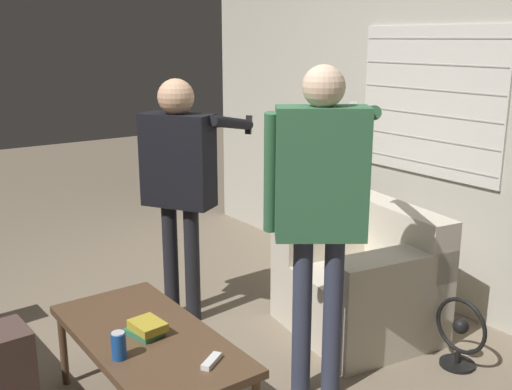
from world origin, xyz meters
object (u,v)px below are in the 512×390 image
object	(u,v)px
person_left_standing	(179,170)
spare_remote	(211,361)
armchair_beige	(364,282)
book_stack	(146,328)
person_right_standing	(320,193)
soda_can	(119,346)
coffee_table	(148,342)
floor_fan	(460,333)

from	to	relation	value
person_left_standing	spare_remote	xyz separation A→B (m)	(1.29, -0.57, -0.55)
armchair_beige	book_stack	world-z (taller)	armchair_beige
person_right_standing	spare_remote	xyz separation A→B (m)	(0.11, -0.71, -0.63)
book_stack	soda_can	size ratio (longest dim) A/B	1.56
person_right_standing	book_stack	xyz separation A→B (m)	(-0.29, -0.82, -0.60)
person_left_standing	spare_remote	world-z (taller)	person_left_standing
armchair_beige	spare_remote	size ratio (longest dim) A/B	7.58
person_right_standing	soda_can	distance (m)	1.18
armchair_beige	person_left_standing	size ratio (longest dim) A/B	0.63
person_right_standing	book_stack	size ratio (longest dim) A/B	8.68
person_left_standing	spare_remote	bearing A→B (deg)	-55.19
coffee_table	floor_fan	size ratio (longest dim) A/B	2.84
person_left_standing	book_stack	size ratio (longest dim) A/B	8.07
person_left_standing	spare_remote	distance (m)	1.51
armchair_beige	person_left_standing	distance (m)	1.37
coffee_table	floor_fan	distance (m)	1.76
person_left_standing	person_right_standing	size ratio (longest dim) A/B	0.93
book_stack	soda_can	bearing A→B (deg)	-56.82
coffee_table	person_left_standing	bearing A→B (deg)	142.56
soda_can	spare_remote	world-z (taller)	soda_can
person_right_standing	floor_fan	xyz separation A→B (m)	(0.30, 0.83, -0.89)
book_stack	soda_can	xyz separation A→B (m)	(0.13, -0.19, 0.03)
person_left_standing	coffee_table	bearing A→B (deg)	-68.74
armchair_beige	person_left_standing	bearing A→B (deg)	54.69
spare_remote	person_right_standing	bearing A→B (deg)	66.73
person_left_standing	book_stack	world-z (taller)	person_left_standing
person_right_standing	coffee_table	bearing A→B (deg)	-163.94
spare_remote	floor_fan	distance (m)	1.57
spare_remote	soda_can	bearing A→B (deg)	-164.36
coffee_table	book_stack	world-z (taller)	book_stack
spare_remote	coffee_table	bearing A→B (deg)	162.87
armchair_beige	soda_can	xyz separation A→B (m)	(0.18, -1.72, 0.19)
coffee_table	person_right_standing	xyz separation A→B (m)	(0.29, 0.82, 0.68)
coffee_table	book_stack	xyz separation A→B (m)	(-0.00, -0.00, 0.08)
coffee_table	person_left_standing	distance (m)	1.27
armchair_beige	spare_remote	distance (m)	1.50
armchair_beige	person_right_standing	bearing A→B (deg)	125.35
person_right_standing	spare_remote	size ratio (longest dim) A/B	13.01
armchair_beige	spare_remote	bearing A→B (deg)	117.10
soda_can	person_left_standing	bearing A→B (deg)	139.08
floor_fan	armchair_beige	bearing A→B (deg)	-169.51
person_left_standing	soda_can	size ratio (longest dim) A/B	12.60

